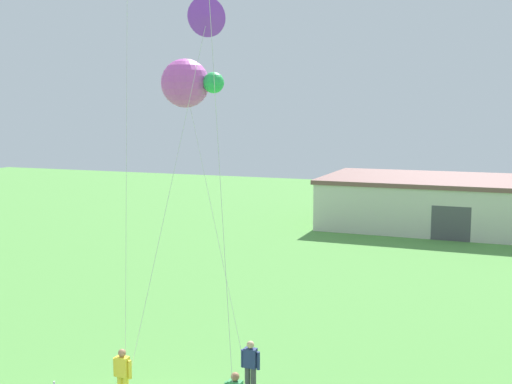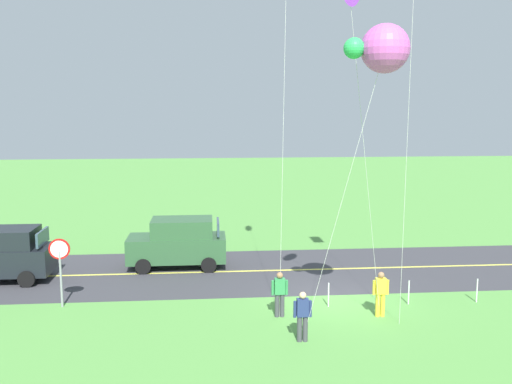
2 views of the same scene
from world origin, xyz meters
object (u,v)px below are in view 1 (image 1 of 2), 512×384
object	(u,v)px
person_child_watcher	(123,375)
warehouse_distant	(456,203)
kite_blue_mid	(187,83)
kite_yellow_high	(207,18)
person_adult_companion	(250,366)

from	to	relation	value
person_child_watcher	warehouse_distant	world-z (taller)	warehouse_distant
kite_blue_mid	warehouse_distant	world-z (taller)	kite_blue_mid
kite_yellow_high	person_child_watcher	bearing A→B (deg)	-135.20
person_child_watcher	kite_yellow_high	distance (m)	10.05
person_adult_companion	kite_blue_mid	distance (m)	8.30
person_child_watcher	kite_blue_mid	bearing A→B (deg)	-22.69
person_child_watcher	kite_yellow_high	world-z (taller)	kite_yellow_high
kite_yellow_high	warehouse_distant	xyz separation A→B (m)	(4.98, 29.53, -8.83)
kite_yellow_high	warehouse_distant	distance (m)	31.22
person_adult_companion	warehouse_distant	bearing A→B (deg)	-155.50
person_child_watcher	warehouse_distant	bearing A→B (deg)	-12.95
person_adult_companion	person_child_watcher	size ratio (longest dim) A/B	1.00
person_adult_companion	warehouse_distant	xyz separation A→B (m)	(3.74, 29.48, 0.89)
person_child_watcher	kite_yellow_high	xyz separation A→B (m)	(1.82, 1.80, 9.72)
person_adult_companion	kite_yellow_high	xyz separation A→B (m)	(-1.24, -0.04, 9.72)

